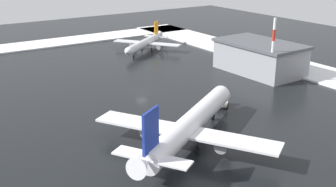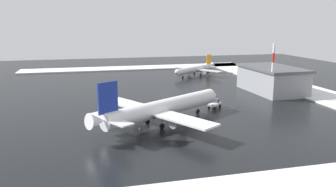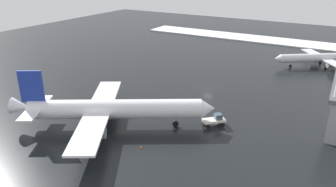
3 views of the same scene
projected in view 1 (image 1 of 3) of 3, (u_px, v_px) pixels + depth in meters
ground_plane at (141, 92)px, 105.42m from camera, size 240.00×240.00×0.00m
snow_bank_far at (280, 62)px, 131.54m from camera, size 152.00×16.00×0.45m
snow_bank_right at (52, 43)px, 158.01m from camera, size 14.00×116.00×0.45m
airplane_distant_tail at (190, 124)px, 75.71m from camera, size 31.52×36.80×12.19m
airplane_far_rear at (145, 43)px, 145.14m from camera, size 21.86×25.23×8.75m
pushback_tug at (223, 101)px, 94.96m from camera, size 4.79×4.83×2.50m
ground_crew_mid_apron at (155, 120)px, 85.40m from camera, size 0.36×0.36×1.71m
ground_crew_near_tug at (163, 126)px, 82.86m from camera, size 0.36×0.36×1.71m
antenna_mast at (272, 52)px, 107.64m from camera, size 0.70×0.70×17.57m
cargo_hangar at (260, 57)px, 120.46m from camera, size 25.43×15.73×8.80m
traffic_cone_near_nose at (170, 157)px, 72.05m from camera, size 0.36×0.36×0.55m
traffic_cone_mid_line at (243, 138)px, 79.15m from camera, size 0.36×0.36×0.55m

